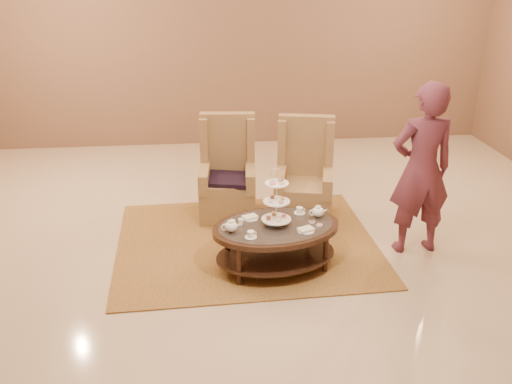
{
  "coord_description": "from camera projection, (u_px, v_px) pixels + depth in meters",
  "views": [
    {
      "loc": [
        -0.66,
        -5.02,
        2.89
      ],
      "look_at": [
        -0.13,
        0.2,
        0.69
      ],
      "focal_mm": 40.0,
      "sensor_mm": 36.0,
      "label": 1
    }
  ],
  "objects": [
    {
      "name": "ground",
      "position": [
        271.0,
        262.0,
        5.78
      ],
      "size": [
        8.0,
        8.0,
        0.0
      ],
      "primitive_type": "plane",
      "color": "beige",
      "rests_on": "ground"
    },
    {
      "name": "ceiling",
      "position": [
        271.0,
        262.0,
        5.78
      ],
      "size": [
        8.0,
        8.0,
        0.02
      ],
      "primitive_type": "cube",
      "color": "white",
      "rests_on": "ground"
    },
    {
      "name": "wall_back",
      "position": [
        239.0,
        33.0,
        8.77
      ],
      "size": [
        8.0,
        0.04,
        3.5
      ],
      "primitive_type": "cube",
      "color": "#815D46",
      "rests_on": "ground"
    },
    {
      "name": "rug",
      "position": [
        247.0,
        243.0,
        6.15
      ],
      "size": [
        2.82,
        2.37,
        0.01
      ],
      "rotation": [
        0.0,
        0.0,
        0.03
      ],
      "color": "olive",
      "rests_on": "ground"
    },
    {
      "name": "tea_table",
      "position": [
        276.0,
        233.0,
        5.53
      ],
      "size": [
        1.39,
        1.08,
        1.05
      ],
      "rotation": [
        0.0,
        0.0,
        0.19
      ],
      "color": "black",
      "rests_on": "ground"
    },
    {
      "name": "armchair_left",
      "position": [
        228.0,
        182.0,
        6.71
      ],
      "size": [
        0.69,
        0.71,
        1.19
      ],
      "rotation": [
        0.0,
        0.0,
        -0.08
      ],
      "color": "#9A7748",
      "rests_on": "ground"
    },
    {
      "name": "armchair_right",
      "position": [
        304.0,
        186.0,
        6.61
      ],
      "size": [
        0.77,
        0.79,
        1.19
      ],
      "rotation": [
        0.0,
        0.0,
        -0.22
      ],
      "color": "#9A7748",
      "rests_on": "ground"
    },
    {
      "name": "person",
      "position": [
        421.0,
        170.0,
        5.69
      ],
      "size": [
        0.68,
        0.47,
        1.79
      ],
      "rotation": [
        0.0,
        0.0,
        3.21
      ],
      "color": "#5D2837",
      "rests_on": "ground"
    }
  ]
}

